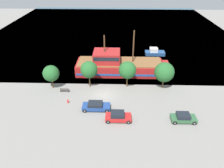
# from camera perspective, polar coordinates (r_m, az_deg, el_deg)

# --- Properties ---
(ground_plane) EXTENTS (160.00, 160.00, 0.00)m
(ground_plane) POSITION_cam_1_polar(r_m,az_deg,el_deg) (40.56, -2.13, -2.84)
(ground_plane) COLOR gray
(water_surface) EXTENTS (80.00, 80.00, 0.00)m
(water_surface) POSITION_cam_1_polar(r_m,az_deg,el_deg) (81.11, -0.11, 14.17)
(water_surface) COLOR #33566B
(water_surface) RESTS_ON ground
(pirate_ship) EXTENTS (20.01, 6.04, 9.45)m
(pirate_ship) POSITION_cam_1_polar(r_m,az_deg,el_deg) (47.90, 1.58, 4.96)
(pirate_ship) COLOR #A31E1E
(pirate_ship) RESTS_ON water_surface
(moored_boat_dockside) EXTENTS (5.02, 2.32, 1.87)m
(moored_boat_dockside) POSITION_cam_1_polar(r_m,az_deg,el_deg) (58.80, 11.05, 8.13)
(moored_boat_dockside) COLOR navy
(moored_boat_dockside) RESTS_ON water_surface
(parked_car_curb_front) EXTENTS (3.84, 1.90, 1.35)m
(parked_car_curb_front) POSITION_cam_1_polar(r_m,az_deg,el_deg) (35.72, 18.14, -8.36)
(parked_car_curb_front) COLOR #2D5B38
(parked_car_curb_front) RESTS_ON ground_plane
(parked_car_curb_mid) EXTENTS (4.00, 1.86, 1.53)m
(parked_car_curb_mid) POSITION_cam_1_polar(r_m,az_deg,el_deg) (34.11, 1.60, -8.48)
(parked_car_curb_mid) COLOR #B21E1E
(parked_car_curb_mid) RESTS_ON ground_plane
(parked_car_curb_rear) EXTENTS (4.59, 1.98, 1.35)m
(parked_car_curb_rear) POSITION_cam_1_polar(r_m,az_deg,el_deg) (36.49, -4.19, -5.78)
(parked_car_curb_rear) COLOR navy
(parked_car_curb_rear) RESTS_ON ground_plane
(fire_hydrant) EXTENTS (0.42, 0.25, 0.76)m
(fire_hydrant) POSITION_cam_1_polar(r_m,az_deg,el_deg) (38.88, -11.46, -4.37)
(fire_hydrant) COLOR red
(fire_hydrant) RESTS_ON ground_plane
(bench_promenade_east) EXTENTS (1.64, 0.45, 0.85)m
(bench_promenade_east) POSITION_cam_1_polar(r_m,az_deg,el_deg) (42.13, -12.28, -1.53)
(bench_promenade_east) COLOR #4C4742
(bench_promenade_east) RESTS_ON ground_plane
(tree_row_east) EXTENTS (3.10, 3.10, 4.71)m
(tree_row_east) POSITION_cam_1_polar(r_m,az_deg,el_deg) (42.74, -15.65, 2.66)
(tree_row_east) COLOR brown
(tree_row_east) RESTS_ON ground_plane
(tree_row_mideast) EXTENTS (3.27, 3.27, 5.35)m
(tree_row_mideast) POSITION_cam_1_polar(r_m,az_deg,el_deg) (41.62, -6.03, 3.75)
(tree_row_mideast) COLOR brown
(tree_row_mideast) RESTS_ON ground_plane
(tree_row_midwest) EXTENTS (3.37, 3.37, 5.26)m
(tree_row_midwest) POSITION_cam_1_polar(r_m,az_deg,el_deg) (41.60, 4.06, 3.63)
(tree_row_midwest) COLOR brown
(tree_row_midwest) RESTS_ON ground_plane
(tree_row_west) EXTENTS (3.78, 3.78, 5.31)m
(tree_row_west) POSITION_cam_1_polar(r_m,az_deg,el_deg) (42.23, 13.49, 3.02)
(tree_row_west) COLOR brown
(tree_row_west) RESTS_ON ground_plane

